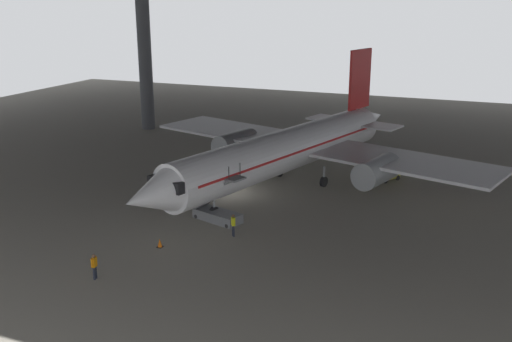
{
  "coord_description": "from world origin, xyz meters",
  "views": [
    {
      "loc": [
        18.97,
        -41.93,
        15.68
      ],
      "look_at": [
        2.82,
        -0.98,
        2.48
      ],
      "focal_mm": 40.58,
      "sensor_mm": 36.0,
      "label": 1
    }
  ],
  "objects": [
    {
      "name": "ground_plane",
      "position": [
        0.0,
        0.0,
        0.0
      ],
      "size": [
        110.0,
        110.0,
        0.0
      ],
      "primitive_type": "plane",
      "color": "gray"
    },
    {
      "name": "airplane_main",
      "position": [
        4.12,
        3.32,
        3.35
      ],
      "size": [
        33.63,
        34.02,
        10.94
      ],
      "color": "white",
      "rests_on": "ground_plane"
    },
    {
      "name": "boarding_stairs",
      "position": [
        1.84,
        -6.07,
        0.72
      ],
      "size": [
        4.32,
        2.53,
        4.55
      ],
      "color": "slate",
      "rests_on": "ground_plane"
    },
    {
      "name": "crew_worker_near_nose",
      "position": [
        -0.89,
        -17.07,
        0.89
      ],
      "size": [
        0.27,
        0.55,
        1.57
      ],
      "color": "#232838",
      "rests_on": "ground_plane"
    },
    {
      "name": "crew_worker_by_stairs",
      "position": [
        4.05,
        -8.35,
        0.9
      ],
      "size": [
        0.4,
        0.45,
        1.6
      ],
      "color": "#232838",
      "rests_on": "ground_plane"
    },
    {
      "name": "traffic_cone_orange",
      "position": [
        0.3,
        -11.79,
        0.29
      ],
      "size": [
        0.36,
        0.36,
        0.6
      ],
      "color": "black",
      "rests_on": "ground_plane"
    },
    {
      "name": "baggage_tug",
      "position": [
        11.74,
        8.41,
        0.53
      ],
      "size": [
        2.2,
        2.5,
        0.9
      ],
      "color": "yellow",
      "rests_on": "ground_plane"
    }
  ]
}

